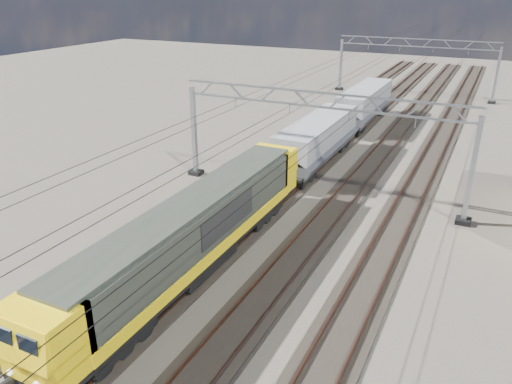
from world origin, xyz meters
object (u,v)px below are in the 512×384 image
at_px(locomotive, 195,231).
at_px(hopper_wagon_lead, 318,138).
at_px(catenary_gantry_mid, 317,141).
at_px(hopper_wagon_mid, 365,102).
at_px(catenary_gantry_far, 414,65).

xyz_separation_m(locomotive, hopper_wagon_lead, (-0.00, 17.70, -0.09)).
bearing_deg(catenary_gantry_mid, hopper_wagon_mid, 95.68).
distance_m(catenary_gantry_mid, hopper_wagon_lead, 6.47).
distance_m(locomotive, hopper_wagon_mid, 31.90).
relative_size(catenary_gantry_mid, locomotive, 0.94).
distance_m(catenary_gantry_mid, hopper_wagon_mid, 20.29).
distance_m(hopper_wagon_lead, hopper_wagon_mid, 14.20).
bearing_deg(catenary_gantry_far, hopper_wagon_lead, -93.81).
bearing_deg(hopper_wagon_mid, locomotive, -90.00).
xyz_separation_m(catenary_gantry_mid, locomotive, (-2.00, -11.77, -1.58)).
relative_size(catenary_gantry_mid, catenary_gantry_far, 1.00).
distance_m(catenary_gantry_far, hopper_wagon_mid, 16.09).
bearing_deg(catenary_gantry_far, locomotive, -92.40).
distance_m(catenary_gantry_far, locomotive, 47.84).
bearing_deg(hopper_wagon_lead, hopper_wagon_mid, 90.00).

